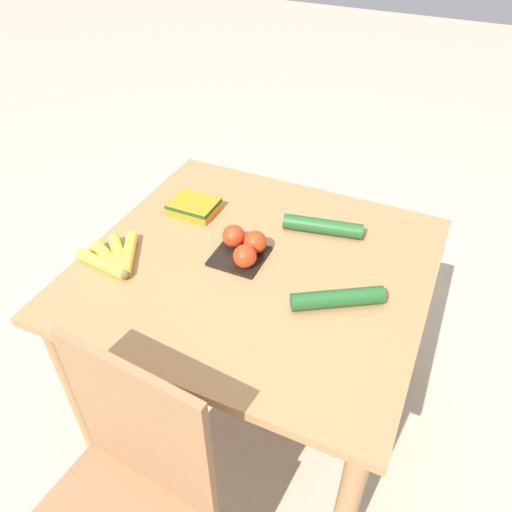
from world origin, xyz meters
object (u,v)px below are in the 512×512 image
Objects in this scene: cucumber_near at (338,298)px; cucumber_far at (323,226)px; banana_bunch at (115,258)px; tomato_pack at (244,247)px; carrot_bag at (194,206)px.

cucumber_far is (0.14, -0.30, 0.00)m from cucumber_near.
cucumber_near is at bearing -170.96° from banana_bunch.
tomato_pack is 0.33m from cucumber_near.
cucumber_near is 0.94× the size of cucumber_far.
banana_bunch is 0.67m from cucumber_near.
cucumber_far is at bearing -130.14° from tomato_pack.
carrot_bag reaches higher than banana_bunch.
tomato_pack is at bearing -151.14° from banana_bunch.
cucumber_far is (-0.18, -0.21, -0.01)m from tomato_pack.
carrot_bag is at bearing -103.76° from banana_bunch.
tomato_pack reaches higher than carrot_bag.
tomato_pack is 1.00× the size of carrot_bag.
carrot_bag is at bearing -21.40° from cucumber_near.
tomato_pack is (-0.34, -0.19, 0.02)m from banana_bunch.
carrot_bag is (0.26, -0.15, -0.01)m from tomato_pack.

